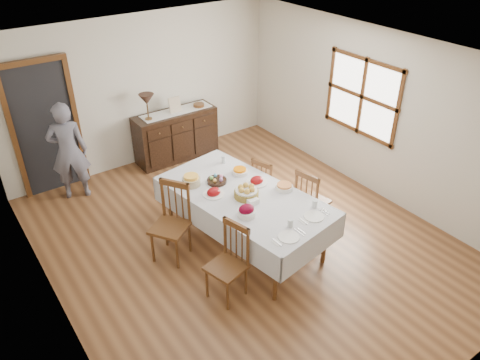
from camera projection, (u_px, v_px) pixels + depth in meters
ground at (244, 240)px, 6.63m from camera, size 6.00×6.00×0.00m
room_shell at (216, 127)px, 6.00m from camera, size 5.02×6.02×2.65m
dining_table at (244, 201)px, 6.19m from camera, size 1.58×2.55×0.82m
chair_left_near at (229, 261)px, 5.50m from camera, size 0.50×0.50×0.99m
chair_left_far at (172, 221)px, 6.10m from camera, size 0.62×0.62×1.08m
chair_right_near at (311, 200)px, 6.61m from camera, size 0.49×0.49×0.99m
chair_right_far at (266, 185)px, 7.03m from camera, size 0.47×0.47×0.91m
sideboard at (176, 135)px, 8.50m from camera, size 1.50×0.54×0.90m
person at (68, 148)px, 7.18m from camera, size 0.62×0.50×1.72m
bread_basket at (246, 192)px, 6.06m from camera, size 0.32×0.32×0.17m
egg_basket at (217, 180)px, 6.38m from camera, size 0.27×0.27×0.10m
ham_platter_a at (214, 193)px, 6.13m from camera, size 0.29×0.29×0.11m
ham_platter_b at (257, 181)px, 6.38m from camera, size 0.30×0.30×0.11m
beet_bowl at (246, 211)px, 5.70m from camera, size 0.23×0.23×0.15m
carrot_bowl at (240, 171)px, 6.58m from camera, size 0.22×0.22×0.08m
pineapple_bowl at (191, 180)px, 6.31m from camera, size 0.24×0.24×0.15m
casserole_dish at (284, 187)px, 6.24m from camera, size 0.24×0.24×0.07m
butter_dish at (253, 202)px, 5.94m from camera, size 0.15×0.11×0.07m
setting_left at (289, 232)px, 5.42m from camera, size 0.44×0.31×0.10m
setting_right at (314, 212)px, 5.76m from camera, size 0.44×0.31×0.10m
glass_far_a at (194, 176)px, 6.46m from camera, size 0.07×0.07×0.09m
glass_far_b at (224, 159)px, 6.84m from camera, size 0.06×0.06×0.11m
runner at (176, 111)px, 8.29m from camera, size 1.30×0.35×0.01m
table_lamp at (147, 100)px, 7.81m from camera, size 0.26×0.26×0.46m
picture_frame at (175, 105)px, 8.19m from camera, size 0.22×0.08×0.28m
deco_bowl at (199, 105)px, 8.46m from camera, size 0.20×0.20×0.06m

